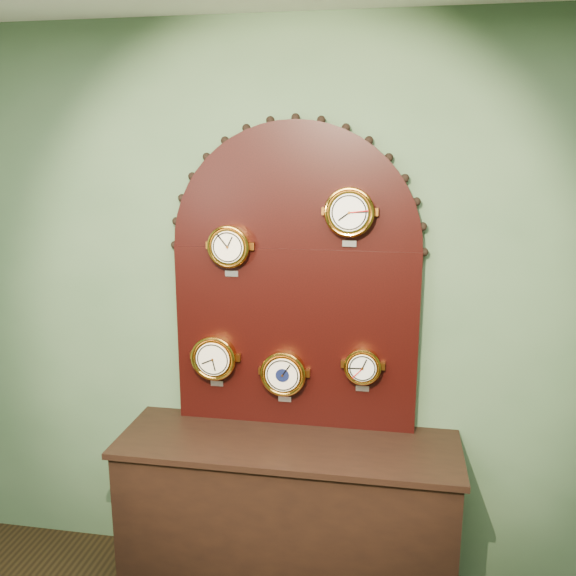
% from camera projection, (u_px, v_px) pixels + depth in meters
% --- Properties ---
extents(wall_back, '(4.00, 0.00, 4.00)m').
position_uv_depth(wall_back, '(297.00, 312.00, 3.09)').
color(wall_back, '#486646').
rests_on(wall_back, ground).
extents(shop_counter, '(1.60, 0.50, 0.80)m').
position_uv_depth(shop_counter, '(287.00, 521.00, 3.05)').
color(shop_counter, black).
rests_on(shop_counter, ground_plane).
extents(display_board, '(1.26, 0.06, 1.53)m').
position_uv_depth(display_board, '(295.00, 270.00, 2.99)').
color(display_board, black).
rests_on(display_board, shop_counter).
extents(roman_clock, '(0.21, 0.08, 0.26)m').
position_uv_depth(roman_clock, '(229.00, 246.00, 2.95)').
color(roman_clock, orange).
rests_on(roman_clock, display_board).
extents(arabic_clock, '(0.23, 0.08, 0.28)m').
position_uv_depth(arabic_clock, '(350.00, 212.00, 2.81)').
color(arabic_clock, orange).
rests_on(arabic_clock, display_board).
extents(hygrometer, '(0.23, 0.08, 0.28)m').
position_uv_depth(hygrometer, '(214.00, 357.00, 3.09)').
color(hygrometer, orange).
rests_on(hygrometer, display_board).
extents(barometer, '(0.23, 0.08, 0.28)m').
position_uv_depth(barometer, '(284.00, 373.00, 3.05)').
color(barometer, orange).
rests_on(barometer, display_board).
extents(tide_clock, '(0.18, 0.08, 0.23)m').
position_uv_depth(tide_clock, '(363.00, 366.00, 2.97)').
color(tide_clock, orange).
rests_on(tide_clock, display_board).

